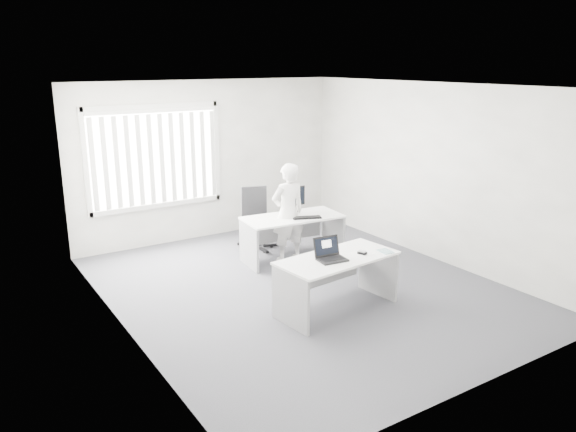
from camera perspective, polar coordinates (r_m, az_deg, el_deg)
ground at (r=8.03m, az=1.49°, el=-7.30°), size 6.00×6.00×0.00m
wall_back at (r=10.17m, az=-8.05°, el=5.67°), size 5.00×0.02×2.80m
wall_front at (r=5.49m, az=19.54°, el=-3.64°), size 5.00×0.02×2.80m
wall_left at (r=6.57m, az=-16.77°, el=-0.31°), size 0.02×6.00×2.80m
wall_right at (r=9.22m, az=14.55°, el=4.30°), size 0.02×6.00×2.80m
ceiling at (r=7.41m, az=1.64°, el=13.07°), size 5.00×6.00×0.02m
window at (r=9.74m, az=-13.35°, el=5.86°), size 2.32×0.06×1.76m
blinds at (r=9.69m, az=-13.22°, el=5.64°), size 2.20×0.10×1.50m
desk_near at (r=7.21m, az=5.02°, el=-5.66°), size 1.64×0.90×0.72m
desk_far at (r=8.99m, az=0.47°, el=-1.28°), size 1.64×0.89×0.72m
office_chair at (r=9.61m, az=-3.25°, el=-1.38°), size 0.75×0.75×1.05m
person at (r=8.88m, az=0.00°, el=0.36°), size 0.59×0.40×1.59m
laptop at (r=6.96m, az=4.55°, el=-3.49°), size 0.38×0.35×0.27m
paper_sheet at (r=7.32m, az=7.47°, el=-3.74°), size 0.28×0.20×0.00m
mouse at (r=7.27m, az=7.55°, el=-3.68°), size 0.10×0.13×0.05m
booklet at (r=7.41m, az=9.88°, el=-3.55°), size 0.16×0.21×0.01m
keyboard at (r=8.84m, az=1.93°, el=-0.16°), size 0.48×0.31×0.02m
monitor at (r=9.15m, az=0.54°, el=1.70°), size 0.43×0.15×0.42m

